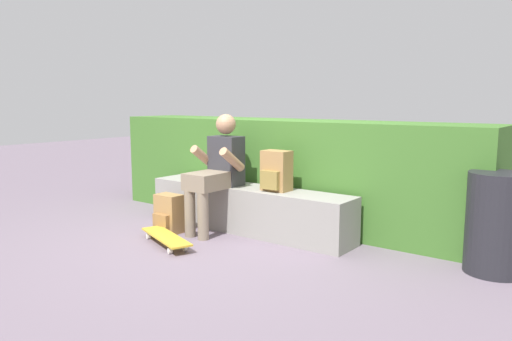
% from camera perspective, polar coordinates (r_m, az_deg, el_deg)
% --- Properties ---
extents(ground_plane, '(24.00, 24.00, 0.00)m').
position_cam_1_polar(ground_plane, '(4.92, -3.85, -7.95)').
color(ground_plane, slate).
extents(bench_main, '(2.38, 0.43, 0.47)m').
position_cam_1_polar(bench_main, '(5.15, -1.01, -4.47)').
color(bench_main, gray).
rests_on(bench_main, ground).
extents(person_skater, '(0.49, 0.62, 1.22)m').
position_cam_1_polar(person_skater, '(5.06, -4.57, 0.23)').
color(person_skater, '#333338').
rests_on(person_skater, ground).
extents(skateboard_near_person, '(0.82, 0.47, 0.09)m').
position_cam_1_polar(skateboard_near_person, '(4.78, -10.46, -7.64)').
color(skateboard_near_person, gold).
rests_on(skateboard_near_person, ground).
extents(backpack_on_bench, '(0.28, 0.23, 0.40)m').
position_cam_1_polar(backpack_on_bench, '(4.85, 2.34, -0.11)').
color(backpack_on_bench, '#A37A47').
rests_on(backpack_on_bench, bench_main).
extents(backpack_on_ground, '(0.28, 0.23, 0.40)m').
position_cam_1_polar(backpack_on_ground, '(5.18, -10.15, -5.03)').
color(backpack_on_ground, '#A37A47').
rests_on(backpack_on_ground, ground).
extents(hedge_row, '(4.54, 0.76, 1.15)m').
position_cam_1_polar(hedge_row, '(5.60, 3.46, 0.05)').
color(hedge_row, '#3E6F29').
rests_on(hedge_row, ground).
extents(trash_bin, '(0.46, 0.46, 0.81)m').
position_cam_1_polar(trash_bin, '(4.32, 26.23, -5.54)').
color(trash_bin, '#232328').
rests_on(trash_bin, ground).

